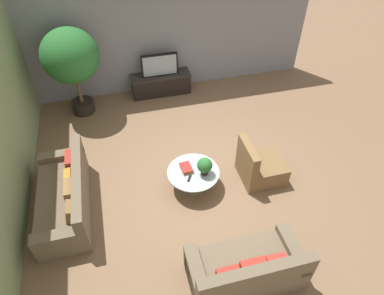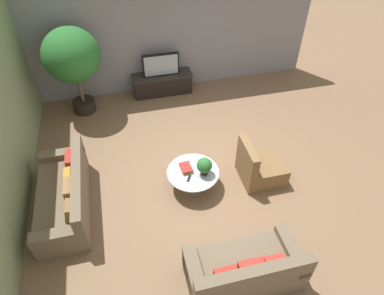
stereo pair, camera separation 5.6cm
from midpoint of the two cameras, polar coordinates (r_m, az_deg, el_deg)
name	(u,v)px [view 1 (the left image)]	position (r m, az deg, el deg)	size (l,w,h in m)	color
ground_plane	(198,171)	(6.86, 0.82, -3.91)	(24.00, 24.00, 0.00)	brown
back_wall_stone	(163,31)	(8.63, -5.02, 18.79)	(7.40, 0.12, 3.00)	gray
media_console	(161,84)	(8.91, -5.39, 10.56)	(1.49, 0.50, 0.51)	black
television	(160,65)	(8.64, -5.61, 13.50)	(0.90, 0.13, 0.57)	black
coffee_table	(193,176)	(6.40, -0.04, -4.77)	(0.97, 0.97, 0.39)	#756656
couch_by_wall	(66,198)	(6.45, -20.50, -7.82)	(0.84, 2.03, 0.84)	brown
couch_near_entry	(246,270)	(5.37, 8.75, -19.49)	(1.68, 0.84, 0.84)	brown
armchair_wicker	(259,167)	(6.68, 10.94, -3.19)	(0.80, 0.76, 0.86)	brown
potted_palm_tall	(71,58)	(8.04, -19.77, 13.86)	(1.24, 1.24, 2.06)	black
potted_plant_tabletop	(205,166)	(6.14, 1.87, -3.04)	(0.28, 0.28, 0.35)	black
book_stack	(186,168)	(6.33, -1.20, -3.39)	(0.21, 0.30, 0.07)	gold
remote_black	(189,178)	(6.19, -0.71, -5.13)	(0.04, 0.16, 0.02)	black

